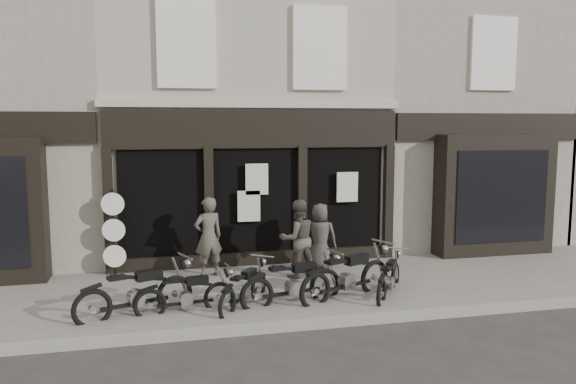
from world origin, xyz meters
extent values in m
plane|color=#2D2B28|center=(0.00, 0.00, 0.00)|extent=(90.00, 90.00, 0.00)
cube|color=#635F58|center=(0.00, 0.90, 0.06)|extent=(30.00, 4.20, 0.12)
cube|color=gray|center=(0.00, -1.25, 0.07)|extent=(30.00, 0.25, 0.13)
cube|color=#A29D8B|center=(0.00, 6.00, 4.10)|extent=(7.20, 6.00, 8.20)
cube|color=black|center=(0.00, 2.92, 3.45)|extent=(7.10, 0.18, 0.90)
cube|color=black|center=(0.00, 2.98, 1.50)|extent=(6.50, 0.10, 2.95)
cube|color=black|center=(0.00, 2.91, 0.22)|extent=(7.10, 0.20, 0.44)
cube|color=#B0AA98|center=(0.00, 2.95, 4.05)|extent=(7.30, 0.22, 0.18)
cube|color=white|center=(-1.60, 2.95, 5.40)|extent=(1.35, 0.12, 2.00)
cube|color=black|center=(-1.60, 2.98, 5.40)|extent=(1.05, 0.06, 1.70)
cube|color=white|center=(1.60, 2.95, 5.40)|extent=(1.35, 0.12, 2.00)
cube|color=black|center=(1.60, 2.98, 5.40)|extent=(1.05, 0.06, 1.70)
cube|color=black|center=(-3.45, 2.90, 1.55)|extent=(0.22, 0.22, 3.00)
cube|color=black|center=(-1.15, 2.90, 1.55)|extent=(0.22, 0.22, 3.00)
cube|color=black|center=(1.15, 2.90, 1.55)|extent=(0.22, 0.22, 3.00)
cube|color=black|center=(3.45, 2.90, 1.55)|extent=(0.22, 0.22, 3.00)
cube|color=beige|center=(0.00, 2.80, 2.25)|extent=(0.55, 0.04, 0.75)
cube|color=beige|center=(2.30, 2.80, 2.00)|extent=(0.55, 0.04, 0.75)
cube|color=beige|center=(-0.20, 2.80, 1.60)|extent=(0.55, 0.04, 0.75)
cube|color=gray|center=(-6.35, 6.00, 4.10)|extent=(5.50, 6.00, 8.20)
cube|color=gray|center=(6.35, 6.00, 4.10)|extent=(5.50, 6.00, 8.20)
cube|color=black|center=(6.35, 2.65, 1.70)|extent=(3.20, 0.70, 3.20)
cube|color=black|center=(6.35, 2.30, 1.70)|extent=(2.60, 0.06, 2.40)
cube|color=black|center=(6.35, 2.95, 3.50)|extent=(5.40, 0.16, 0.70)
cube|color=white|center=(6.35, 2.96, 5.40)|extent=(1.30, 0.10, 1.90)
cube|color=black|center=(6.35, 2.99, 5.40)|extent=(1.00, 0.06, 1.60)
torus|color=black|center=(-2.07, 0.15, 0.36)|extent=(0.71, 0.36, 0.73)
torus|color=black|center=(-3.51, -0.43, 0.36)|extent=(0.71, 0.36, 0.73)
cube|color=black|center=(-2.79, -0.14, 0.32)|extent=(1.20, 0.52, 0.06)
cube|color=gray|center=(-2.77, -0.13, 0.40)|extent=(0.31, 0.27, 0.28)
cube|color=black|center=(-2.53, -0.04, 0.81)|extent=(0.52, 0.35, 0.18)
cube|color=black|center=(-3.09, -0.26, 0.85)|extent=(0.38, 0.32, 0.06)
cylinder|color=gray|center=(-1.85, 0.23, 1.06)|extent=(0.26, 0.59, 0.04)
torus|color=black|center=(-1.25, -0.08, 0.30)|extent=(0.61, 0.16, 0.61)
torus|color=black|center=(-2.52, -0.26, 0.30)|extent=(0.61, 0.16, 0.61)
cube|color=black|center=(-1.88, -0.17, 0.26)|extent=(1.05, 0.19, 0.05)
cube|color=gray|center=(-1.87, -0.17, 0.33)|extent=(0.23, 0.19, 0.23)
cube|color=black|center=(-1.66, -0.14, 0.67)|extent=(0.43, 0.21, 0.15)
cube|color=black|center=(-2.15, -0.21, 0.71)|extent=(0.29, 0.21, 0.05)
cylinder|color=gray|center=(-1.05, -0.05, 0.89)|extent=(0.10, 0.52, 0.03)
torus|color=black|center=(-0.39, 0.46, 0.30)|extent=(0.42, 0.54, 0.60)
torus|color=black|center=(-1.15, -0.58, 0.30)|extent=(0.42, 0.54, 0.60)
cube|color=black|center=(-0.77, -0.06, 0.26)|extent=(0.66, 0.88, 0.05)
cube|color=gray|center=(-0.76, -0.05, 0.33)|extent=(0.26, 0.27, 0.23)
cube|color=black|center=(-0.63, 0.13, 0.67)|extent=(0.36, 0.42, 0.15)
cube|color=black|center=(-0.93, -0.28, 0.71)|extent=(0.30, 0.32, 0.05)
cylinder|color=gray|center=(-0.27, 0.62, 0.89)|extent=(0.44, 0.33, 0.03)
torus|color=black|center=(0.90, 0.05, 0.35)|extent=(0.70, 0.25, 0.70)
torus|color=black|center=(-0.56, -0.29, 0.35)|extent=(0.70, 0.25, 0.70)
cube|color=black|center=(0.17, -0.12, 0.30)|extent=(1.21, 0.33, 0.06)
cube|color=gray|center=(0.19, -0.12, 0.39)|extent=(0.28, 0.24, 0.27)
cube|color=black|center=(0.43, -0.06, 0.78)|extent=(0.50, 0.28, 0.18)
cube|color=black|center=(-0.13, -0.19, 0.82)|extent=(0.35, 0.27, 0.06)
cylinder|color=gray|center=(1.12, 0.10, 1.03)|extent=(0.17, 0.59, 0.04)
torus|color=black|center=(2.06, 0.29, 0.37)|extent=(0.73, 0.39, 0.76)
torus|color=black|center=(0.58, -0.35, 0.37)|extent=(0.73, 0.39, 0.76)
cube|color=black|center=(1.32, -0.03, 0.33)|extent=(1.23, 0.58, 0.07)
cube|color=gray|center=(1.34, -0.02, 0.42)|extent=(0.32, 0.29, 0.29)
cube|color=black|center=(1.58, 0.08, 0.84)|extent=(0.54, 0.38, 0.19)
cube|color=black|center=(1.01, -0.17, 0.88)|extent=(0.39, 0.34, 0.07)
cylinder|color=gray|center=(2.28, 0.39, 1.11)|extent=(0.29, 0.61, 0.04)
torus|color=black|center=(2.61, 0.47, 0.30)|extent=(0.42, 0.54, 0.61)
torus|color=black|center=(1.85, -0.58, 0.30)|extent=(0.42, 0.54, 0.61)
cube|color=black|center=(2.23, -0.05, 0.26)|extent=(0.65, 0.89, 0.05)
cube|color=gray|center=(2.24, -0.04, 0.33)|extent=(0.26, 0.27, 0.23)
cube|color=black|center=(2.37, 0.13, 0.67)|extent=(0.36, 0.42, 0.15)
cube|color=black|center=(2.07, -0.27, 0.71)|extent=(0.30, 0.32, 0.05)
cylinder|color=gray|center=(2.72, 0.63, 0.89)|extent=(0.44, 0.33, 0.03)
imported|color=#48443B|center=(-1.25, 2.10, 1.03)|extent=(0.77, 0.62, 1.83)
imported|color=#48433A|center=(0.71, 1.59, 1.00)|extent=(0.96, 0.80, 1.77)
imported|color=#3C3632|center=(1.36, 2.00, 0.92)|extent=(0.89, 0.70, 1.61)
cylinder|color=black|center=(-3.33, 2.58, 0.03)|extent=(0.33, 0.33, 0.06)
cylinder|color=black|center=(-3.33, 2.58, 1.06)|extent=(0.06, 0.06, 2.12)
cylinder|color=black|center=(-3.33, 2.55, 1.79)|extent=(0.52, 0.09, 0.52)
cylinder|color=white|center=(-3.33, 2.53, 1.79)|extent=(0.51, 0.06, 0.52)
cylinder|color=black|center=(-3.33, 2.55, 1.20)|extent=(0.52, 0.09, 0.52)
cylinder|color=white|center=(-3.33, 2.53, 1.20)|extent=(0.51, 0.06, 0.52)
cylinder|color=black|center=(-3.33, 2.55, 0.60)|extent=(0.52, 0.09, 0.52)
cylinder|color=white|center=(-3.33, 2.53, 0.60)|extent=(0.51, 0.06, 0.52)
camera|label=1|loc=(-2.31, -10.47, 3.62)|focal=35.00mm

